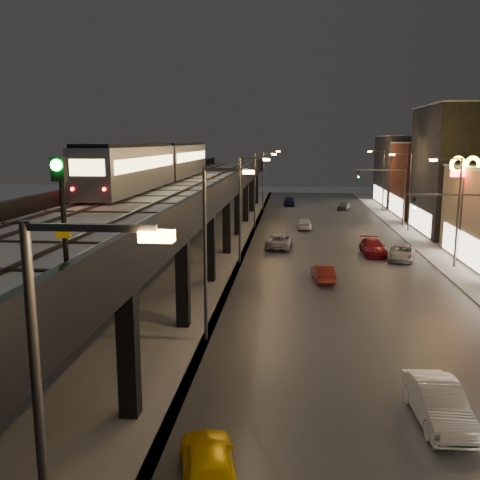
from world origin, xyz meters
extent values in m
cube|color=#46474D|center=(7.50, 35.00, 0.03)|extent=(17.00, 120.00, 0.06)
cube|color=#9FA1A8|center=(17.50, 35.00, 0.07)|extent=(4.00, 120.00, 0.14)
cube|color=#9FA1A8|center=(-6.00, 35.00, 0.03)|extent=(11.00, 120.00, 0.06)
cube|color=black|center=(-6.00, 32.00, 5.80)|extent=(9.00, 100.00, 1.00)
cube|color=black|center=(-2.30, 5.00, 2.65)|extent=(0.70, 0.70, 5.30)
cube|color=black|center=(-6.00, 5.00, 5.15)|extent=(8.00, 0.60, 0.50)
cube|color=black|center=(-9.70, 15.00, 2.65)|extent=(0.70, 0.70, 5.30)
cube|color=black|center=(-2.30, 15.00, 2.65)|extent=(0.70, 0.70, 5.30)
cube|color=black|center=(-6.00, 15.00, 5.15)|extent=(8.00, 0.60, 0.50)
cube|color=black|center=(-9.70, 25.00, 2.65)|extent=(0.70, 0.70, 5.30)
cube|color=black|center=(-2.30, 25.00, 2.65)|extent=(0.70, 0.70, 5.30)
cube|color=black|center=(-6.00, 25.00, 5.15)|extent=(8.00, 0.60, 0.50)
cube|color=black|center=(-9.70, 35.00, 2.65)|extent=(0.70, 0.70, 5.30)
cube|color=black|center=(-2.30, 35.00, 2.65)|extent=(0.70, 0.70, 5.30)
cube|color=black|center=(-6.00, 35.00, 5.15)|extent=(8.00, 0.60, 0.50)
cube|color=black|center=(-9.70, 45.00, 2.65)|extent=(0.70, 0.70, 5.30)
cube|color=black|center=(-2.30, 45.00, 2.65)|extent=(0.70, 0.70, 5.30)
cube|color=black|center=(-6.00, 45.00, 5.15)|extent=(8.00, 0.60, 0.50)
cube|color=black|center=(-9.70, 55.00, 2.65)|extent=(0.70, 0.70, 5.30)
cube|color=black|center=(-2.30, 55.00, 2.65)|extent=(0.70, 0.70, 5.30)
cube|color=black|center=(-6.00, 55.00, 5.15)|extent=(8.00, 0.60, 0.50)
cube|color=black|center=(-9.70, 65.00, 2.65)|extent=(0.70, 0.70, 5.30)
cube|color=black|center=(-2.30, 65.00, 2.65)|extent=(0.70, 0.70, 5.30)
cube|color=black|center=(-6.00, 65.00, 5.15)|extent=(8.00, 0.60, 0.50)
cube|color=black|center=(-9.70, 75.00, 2.65)|extent=(0.70, 0.70, 5.30)
cube|color=black|center=(-2.30, 75.00, 2.65)|extent=(0.70, 0.70, 5.30)
cube|color=black|center=(-6.00, 75.00, 5.15)|extent=(8.00, 0.60, 0.50)
cube|color=#B2B7C1|center=(-6.00, 32.00, 6.38)|extent=(8.40, 100.00, 0.16)
cube|color=#332D28|center=(-9.22, 32.00, 6.54)|extent=(0.08, 98.00, 0.16)
cube|color=#332D28|center=(-7.78, 32.00, 6.54)|extent=(0.08, 98.00, 0.16)
cube|color=#332D28|center=(-4.72, 32.00, 6.54)|extent=(0.08, 98.00, 0.16)
cube|color=#332D28|center=(-3.28, 32.00, 6.54)|extent=(0.08, 98.00, 0.16)
cube|color=black|center=(-6.00, 18.00, 6.49)|extent=(7.80, 0.24, 0.06)
cube|color=black|center=(-6.00, 34.00, 6.49)|extent=(7.80, 0.24, 0.06)
cube|color=black|center=(-6.00, 50.00, 6.49)|extent=(7.80, 0.24, 0.06)
cube|color=black|center=(-6.00, 66.00, 6.49)|extent=(7.80, 0.24, 0.06)
cube|color=black|center=(-1.65, 32.00, 6.85)|extent=(0.30, 100.00, 1.10)
cube|color=black|center=(-10.35, 32.00, 6.85)|extent=(0.30, 100.00, 1.10)
cube|color=beige|center=(17.95, 32.00, 1.60)|extent=(0.10, 12.00, 2.40)
cube|color=#252529|center=(24.00, 48.00, 7.00)|extent=(12.00, 13.00, 14.00)
cube|color=beige|center=(17.95, 48.00, 1.60)|extent=(0.10, 10.40, 2.40)
cube|color=brown|center=(24.00, 62.00, 5.00)|extent=(12.00, 12.00, 10.00)
cube|color=beige|center=(17.95, 62.00, 1.60)|extent=(0.10, 9.60, 2.40)
cube|color=#B2B7C1|center=(24.00, 62.00, 10.08)|extent=(12.20, 12.20, 0.16)
cube|color=#303031|center=(24.00, 76.00, 5.50)|extent=(12.00, 16.00, 11.00)
cube|color=beige|center=(17.95, 76.00, 1.60)|extent=(0.10, 12.80, 2.40)
cube|color=#B2B7C1|center=(24.00, 76.00, 11.08)|extent=(12.20, 16.20, 0.16)
cylinder|color=#38383A|center=(-0.70, -5.00, 4.50)|extent=(0.18, 0.18, 9.00)
cube|color=#38383A|center=(0.40, -5.00, 8.90)|extent=(2.20, 0.12, 0.12)
cube|color=#FFA555|center=(1.50, -5.00, 8.78)|extent=(0.55, 0.28, 0.18)
cylinder|color=#38383A|center=(-0.70, 13.00, 4.50)|extent=(0.18, 0.18, 9.00)
cube|color=#38383A|center=(0.40, 13.00, 8.90)|extent=(2.20, 0.12, 0.12)
cube|color=#FFA555|center=(1.50, 13.00, 8.78)|extent=(0.55, 0.28, 0.18)
cylinder|color=#38383A|center=(-0.70, 31.00, 4.50)|extent=(0.18, 0.18, 9.00)
cube|color=#38383A|center=(0.40, 31.00, 8.90)|extent=(2.20, 0.12, 0.12)
cube|color=#FFA555|center=(1.50, 31.00, 8.78)|extent=(0.55, 0.28, 0.18)
cylinder|color=#38383A|center=(17.00, 31.00, 4.50)|extent=(0.18, 0.18, 9.00)
cube|color=#38383A|center=(15.90, 31.00, 8.90)|extent=(2.20, 0.12, 0.12)
cube|color=#FFA555|center=(14.80, 31.00, 8.78)|extent=(0.55, 0.28, 0.18)
cylinder|color=#38383A|center=(-0.70, 49.00, 4.50)|extent=(0.18, 0.18, 9.00)
cube|color=#38383A|center=(0.40, 49.00, 8.90)|extent=(2.20, 0.12, 0.12)
cube|color=#FFA555|center=(1.50, 49.00, 8.78)|extent=(0.55, 0.28, 0.18)
cylinder|color=#38383A|center=(17.00, 49.00, 4.50)|extent=(0.18, 0.18, 9.00)
cube|color=#38383A|center=(15.90, 49.00, 8.90)|extent=(2.20, 0.12, 0.12)
cube|color=#FFA555|center=(14.80, 49.00, 8.78)|extent=(0.55, 0.28, 0.18)
cylinder|color=#38383A|center=(-0.70, 67.00, 4.50)|extent=(0.18, 0.18, 9.00)
cube|color=#38383A|center=(0.40, 67.00, 8.90)|extent=(2.20, 0.12, 0.12)
cube|color=#FFA555|center=(1.50, 67.00, 8.78)|extent=(0.55, 0.28, 0.18)
cylinder|color=#38383A|center=(17.00, 67.00, 4.50)|extent=(0.18, 0.18, 9.00)
cube|color=#38383A|center=(15.90, 67.00, 8.90)|extent=(2.20, 0.12, 0.12)
cube|color=#FFA555|center=(14.80, 67.00, 8.78)|extent=(0.55, 0.28, 0.18)
cube|color=#38383A|center=(14.00, 22.00, 6.90)|extent=(6.00, 0.12, 0.12)
imported|color=black|center=(11.50, 22.00, 6.40)|extent=(0.20, 0.16, 1.00)
sphere|color=#0CFF26|center=(11.50, 21.85, 6.15)|extent=(0.18, 0.18, 0.18)
cylinder|color=#38383A|center=(17.00, 52.00, 3.50)|extent=(0.20, 0.20, 7.00)
cube|color=#38383A|center=(14.00, 52.00, 6.90)|extent=(6.00, 0.12, 0.12)
imported|color=black|center=(11.50, 52.00, 6.40)|extent=(0.20, 0.16, 1.00)
sphere|color=#0CFF26|center=(11.50, 51.85, 6.15)|extent=(0.18, 0.18, 0.18)
cube|color=gray|center=(-8.50, 26.25, 8.24)|extent=(2.85, 17.20, 3.24)
cube|color=black|center=(-8.50, 26.25, 9.99)|extent=(2.55, 16.71, 0.25)
cube|color=#F8D786|center=(-9.93, 26.25, 8.68)|extent=(0.05, 15.72, 0.88)
cube|color=#F8D786|center=(-7.07, 26.25, 8.68)|extent=(0.05, 15.72, 0.88)
cube|color=gray|center=(-8.50, 44.06, 8.24)|extent=(2.85, 17.20, 3.24)
cube|color=black|center=(-8.50, 44.06, 9.99)|extent=(2.55, 16.71, 0.25)
cube|color=#F8D786|center=(-9.93, 44.06, 8.68)|extent=(0.05, 15.72, 0.88)
cube|color=#F8D786|center=(-7.07, 44.06, 8.68)|extent=(0.05, 15.72, 0.88)
cube|color=#F8D786|center=(-8.50, 17.64, 8.73)|extent=(2.16, 0.05, 0.98)
sphere|color=#FF0C0C|center=(-9.48, 17.62, 7.46)|extent=(0.20, 0.20, 0.20)
sphere|color=#FF0C0C|center=(-7.52, 17.62, 7.46)|extent=(0.20, 0.20, 0.20)
cylinder|color=black|center=(-2.10, -0.35, 8.24)|extent=(0.13, 0.13, 3.24)
cube|color=black|center=(-2.10, -0.47, 9.59)|extent=(0.35, 0.19, 0.59)
sphere|color=#0CFF26|center=(-2.10, -0.59, 9.70)|extent=(0.28, 0.28, 0.28)
cube|color=gold|center=(-2.10, -0.45, 8.03)|extent=(0.38, 0.04, 0.32)
imported|color=#FFCB00|center=(1.29, 1.06, 0.71)|extent=(2.53, 4.43, 1.42)
imported|color=maroon|center=(6.02, 25.62, 0.61)|extent=(1.73, 3.85, 1.23)
imported|color=#9BA0AC|center=(2.49, 37.79, 0.70)|extent=(2.68, 5.22, 1.41)
imported|color=white|center=(5.12, 49.55, 0.62)|extent=(1.79, 4.28, 1.23)
imported|color=#0E133A|center=(3.19, 73.05, 0.74)|extent=(1.88, 4.37, 1.47)
imported|color=white|center=(9.13, 5.59, 0.75)|extent=(1.83, 4.62, 1.50)
imported|color=#9E9FA2|center=(13.21, 33.38, 0.63)|extent=(3.20, 4.92, 1.26)
imported|color=maroon|center=(11.07, 35.45, 0.71)|extent=(2.10, 4.92, 1.42)
imported|color=#575E67|center=(11.47, 68.18, 0.65)|extent=(2.40, 4.06, 1.30)
cylinder|color=#38383A|center=(18.00, 33.35, 3.65)|extent=(0.24, 0.24, 7.31)
cube|color=#FF0C0C|center=(18.00, 33.35, 7.58)|extent=(2.56, 0.25, 0.46)
torus|color=yellow|center=(17.41, 33.35, 8.31)|extent=(1.49, 0.76, 1.48)
torus|color=yellow|center=(18.59, 33.35, 8.31)|extent=(1.49, 0.76, 1.48)
camera|label=1|loc=(3.64, -13.23, 10.27)|focal=40.00mm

